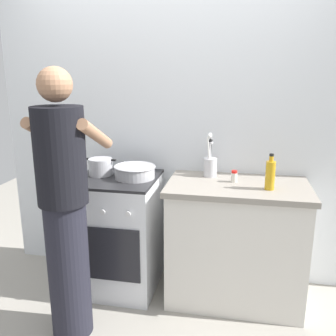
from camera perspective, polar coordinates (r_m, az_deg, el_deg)
name	(u,v)px	position (r m, az deg, el deg)	size (l,w,h in m)	color
ground	(158,299)	(2.94, -1.50, -19.77)	(6.00, 6.00, 0.00)	gray
back_wall	(196,126)	(2.91, 4.37, 6.48)	(3.20, 0.10, 2.50)	silver
countertop	(235,242)	(2.79, 10.45, -11.30)	(1.00, 0.60, 0.90)	silver
stove_range	(119,232)	(2.93, -7.71, -9.95)	(0.60, 0.62, 0.90)	silver
pot	(101,167)	(2.84, -10.49, 0.18)	(0.25, 0.18, 0.13)	#B2B2B7
mixing_bowl	(135,171)	(2.73, -5.20, -0.50)	(0.31, 0.31, 0.09)	#B7B7BC
utensil_crock	(210,164)	(2.77, 6.59, 0.69)	(0.10, 0.10, 0.33)	silver
spice_bottle	(234,176)	(2.66, 10.29, -1.30)	(0.04, 0.04, 0.09)	silver
oil_bottle	(270,175)	(2.53, 15.68, -1.00)	(0.06, 0.06, 0.25)	gold
person	(65,209)	(2.32, -15.85, -6.14)	(0.41, 0.50, 1.70)	black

